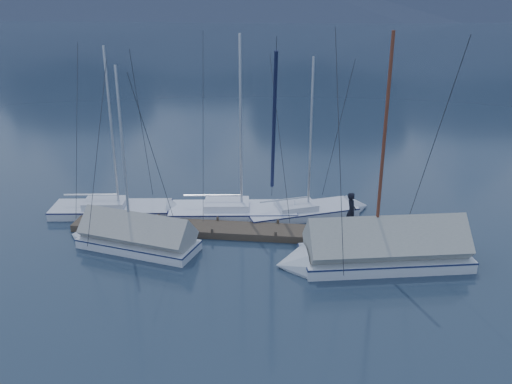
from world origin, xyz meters
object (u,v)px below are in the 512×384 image
Objects in this scene: sailboat_covered_near at (370,253)px; sailboat_covered_far at (128,238)px; sailboat_open_mid at (252,213)px; person at (351,211)px; sailboat_open_right at (316,211)px; sailboat_open_left at (129,211)px.

sailboat_covered_near reaches higher than sailboat_covered_far.
sailboat_open_mid is 5.42m from person.
sailboat_open_right is 5.82m from sailboat_covered_near.
sailboat_covered_near is (5.69, -4.64, 0.36)m from sailboat_open_mid.
sailboat_open_mid is at bearing 66.63° from person.
sailboat_covered_near is at bearing -167.18° from person.
sailboat_open_right is (3.33, 0.66, -0.02)m from sailboat_open_mid.
sailboat_covered_far is (-10.84, 0.40, -0.09)m from sailboat_covered_near.
sailboat_open_mid is 0.94× the size of sailboat_covered_near.
sailboat_covered_far is at bearing -70.85° from sailboat_open_left.
sailboat_covered_near is (2.36, -5.31, 0.38)m from sailboat_open_right.
sailboat_covered_far is 4.81× the size of person.
sailboat_open_left is at bearing 109.15° from sailboat_covered_far.
sailboat_open_left reaches higher than sailboat_covered_far.
sailboat_open_right is at bearing 30.06° from sailboat_covered_far.
sailboat_covered_near is at bearing -2.10° from sailboat_covered_far.
sailboat_open_left is 12.86m from sailboat_covered_near.
sailboat_covered_near is 1.19× the size of sailboat_covered_far.
sailboat_open_mid is at bearing -168.71° from sailboat_open_right.
sailboat_open_left is at bearing 161.03° from sailboat_covered_near.
sailboat_covered_far is at bearing -149.94° from sailboat_open_right.
person is (4.96, -1.91, 1.10)m from sailboat_open_mid.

